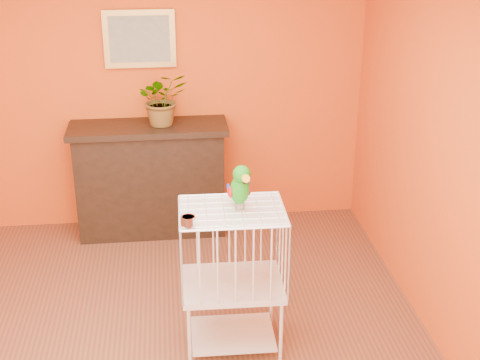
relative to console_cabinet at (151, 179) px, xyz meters
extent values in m
plane|color=#C74712|center=(-0.03, 0.24, 0.78)|extent=(4.00, 0.00, 4.00)
plane|color=#C74712|center=(1.97, -2.01, 0.78)|extent=(0.00, 4.50, 4.50)
cube|color=black|center=(0.00, 0.00, -0.03)|extent=(1.31, 0.44, 0.98)
cube|color=black|center=(0.00, 0.00, 0.49)|extent=(1.39, 0.50, 0.05)
cube|color=black|center=(0.00, -0.19, -0.03)|extent=(0.91, 0.02, 0.49)
cube|color=#52171D|center=(-0.27, -0.05, -0.14)|extent=(0.05, 0.20, 0.30)
cube|color=#3A4A25|center=(-0.18, -0.05, -0.14)|extent=(0.05, 0.20, 0.30)
cube|color=#52171D|center=(-0.08, -0.05, -0.14)|extent=(0.05, 0.20, 0.30)
cube|color=#3A4A25|center=(0.02, -0.05, -0.14)|extent=(0.05, 0.20, 0.30)
cube|color=#52171D|center=(0.13, -0.05, -0.14)|extent=(0.05, 0.20, 0.30)
imported|color=#26722D|center=(0.14, 0.01, 0.70)|extent=(0.52, 0.55, 0.37)
cube|color=#C39545|center=(-0.03, 0.21, 1.23)|extent=(0.62, 0.03, 0.50)
cube|color=gray|center=(-0.03, 0.20, 1.23)|extent=(0.52, 0.01, 0.40)
cube|color=silver|center=(0.56, -1.81, -0.44)|extent=(0.58, 0.45, 0.02)
cube|color=silver|center=(0.56, -1.81, -0.03)|extent=(0.68, 0.53, 0.04)
cube|color=silver|center=(0.56, -1.81, 0.51)|extent=(0.68, 0.53, 0.01)
cylinder|color=silver|center=(0.25, -2.03, -0.29)|extent=(0.02, 0.02, 0.46)
cylinder|color=silver|center=(0.86, -2.04, -0.29)|extent=(0.02, 0.02, 0.46)
cylinder|color=silver|center=(0.26, -1.57, -0.29)|extent=(0.02, 0.02, 0.46)
cylinder|color=silver|center=(0.87, -1.58, -0.29)|extent=(0.02, 0.02, 0.46)
cylinder|color=silver|center=(0.27, -2.01, 0.55)|extent=(0.09, 0.09, 0.06)
cylinder|color=#59544C|center=(0.58, -1.81, 0.54)|extent=(0.01, 0.01, 0.05)
cylinder|color=#59544C|center=(0.63, -1.80, 0.54)|extent=(0.01, 0.01, 0.05)
ellipsoid|color=#118610|center=(0.61, -1.81, 0.65)|extent=(0.16, 0.20, 0.23)
ellipsoid|color=#118610|center=(0.62, -1.84, 0.77)|extent=(0.13, 0.14, 0.11)
cone|color=orange|center=(0.63, -1.89, 0.76)|extent=(0.07, 0.08, 0.07)
cone|color=black|center=(0.63, -1.88, 0.74)|extent=(0.03, 0.03, 0.03)
sphere|color=black|center=(0.58, -1.87, 0.79)|extent=(0.02, 0.02, 0.02)
sphere|color=black|center=(0.66, -1.85, 0.79)|extent=(0.02, 0.02, 0.02)
ellipsoid|color=#A50C0C|center=(0.55, -1.81, 0.64)|extent=(0.04, 0.07, 0.08)
ellipsoid|color=navy|center=(0.67, -1.78, 0.64)|extent=(0.04, 0.07, 0.08)
cone|color=#118610|center=(0.59, -1.73, 0.58)|extent=(0.10, 0.17, 0.12)
camera|label=1|loc=(0.17, -5.64, 2.35)|focal=50.00mm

